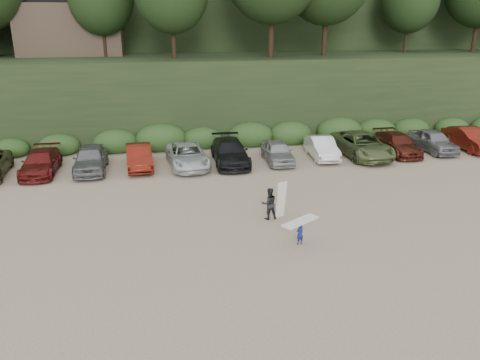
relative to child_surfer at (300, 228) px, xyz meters
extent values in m
plane|color=tan|center=(0.32, 1.75, -0.72)|extent=(120.00, 120.00, 0.00)
cube|color=black|center=(0.32, 23.75, 2.28)|extent=(80.00, 14.00, 6.00)
cube|color=black|center=(0.32, 41.75, 7.28)|extent=(90.00, 30.00, 16.00)
cube|color=#2B491E|center=(-0.23, 16.25, -0.12)|extent=(46.20, 2.00, 1.20)
cube|color=brown|center=(-11.68, 25.75, 7.28)|extent=(8.00, 6.00, 4.00)
imported|color=maroon|center=(-12.39, 11.91, -0.04)|extent=(1.95, 4.72, 1.36)
imported|color=slate|center=(-9.50, 11.82, 0.07)|extent=(1.93, 4.67, 1.58)
imported|color=maroon|center=(-6.62, 11.96, 0.00)|extent=(1.78, 4.44, 1.43)
imported|color=silver|center=(-3.63, 11.69, -0.02)|extent=(2.68, 5.19, 1.40)
imported|color=black|center=(-0.90, 11.81, 0.04)|extent=(2.27, 5.29, 1.52)
imported|color=#A1A1A5|center=(2.18, 11.58, -0.02)|extent=(1.77, 4.14, 1.39)
imported|color=white|center=(5.34, 11.96, -0.01)|extent=(1.84, 4.40, 1.41)
imported|color=#5D6D3F|center=(8.11, 11.81, 0.08)|extent=(2.88, 5.85, 1.60)
imported|color=#511B12|center=(10.83, 12.00, -0.03)|extent=(2.04, 4.77, 1.37)
imported|color=gray|center=(13.59, 12.09, 0.03)|extent=(1.90, 4.46, 1.50)
imported|color=maroon|center=(16.38, 12.02, 0.05)|extent=(1.70, 4.71, 1.54)
imported|color=navy|center=(0.00, 0.00, -0.24)|extent=(0.41, 0.35, 0.96)
cube|color=silver|center=(0.00, 0.00, 0.30)|extent=(1.76, 1.34, 0.07)
imported|color=black|center=(-0.61, 2.77, 0.04)|extent=(0.76, 0.60, 1.51)
cube|color=silver|center=(-0.05, 2.79, 0.17)|extent=(0.56, 0.43, 1.78)
camera|label=1|loc=(-5.68, -16.65, 8.08)|focal=35.00mm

